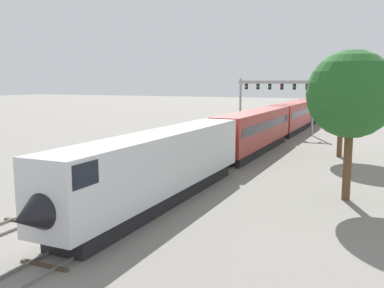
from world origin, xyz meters
TOP-DOWN VIEW (x-y plane):
  - ground_plane at (0.00, 0.00)m, footprint 400.00×400.00m
  - track_main at (2.00, 60.00)m, footprint 2.60×200.00m
  - track_near at (-3.50, 40.00)m, footprint 2.60×160.00m
  - passenger_train at (2.00, 39.57)m, footprint 3.04×91.72m
  - signal_gantry at (-0.25, 46.48)m, footprint 12.10×0.49m
  - stop_sign at (-8.00, 4.26)m, footprint 0.76×0.08m
  - trackside_tree_left at (11.16, 28.60)m, footprint 6.63×6.63m
  - trackside_tree_mid at (13.23, 10.80)m, footprint 5.91×5.91m

SIDE VIEW (x-z plane):
  - ground_plane at x=0.00m, z-range 0.00..0.00m
  - track_main at x=2.00m, z-range -0.01..0.15m
  - track_near at x=-3.50m, z-range -0.01..0.15m
  - stop_sign at x=-8.00m, z-range 0.43..3.31m
  - passenger_train at x=2.00m, z-range 0.20..5.00m
  - signal_gantry at x=-0.25m, z-range 2.04..10.72m
  - trackside_tree_mid at x=13.23m, z-range 2.12..12.35m
  - trackside_tree_left at x=11.16m, z-range 2.24..13.41m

